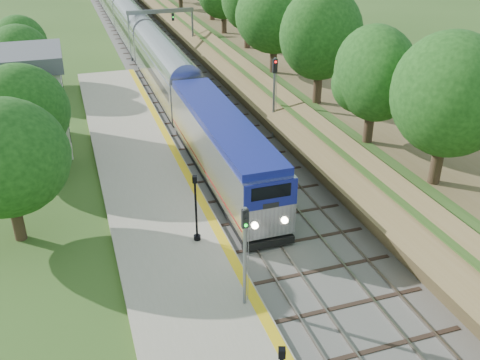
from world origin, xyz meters
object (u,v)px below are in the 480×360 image
object	(u,v)px
train	(124,17)
signal_platform	(245,246)
station_building	(10,103)
signal_farside	(274,90)
lamppost_far	(196,212)
signal_gantry	(161,21)

from	to	relation	value
train	signal_platform	world-z (taller)	signal_platform
station_building	signal_farside	distance (m)	20.60
station_building	signal_farside	size ratio (longest dim) A/B	1.26
lamppost_far	signal_platform	bearing A→B (deg)	-82.23
signal_gantry	lamppost_far	size ratio (longest dim) A/B	2.05
signal_gantry	signal_farside	distance (m)	29.27
signal_farside	signal_platform	bearing A→B (deg)	-115.07
signal_platform	signal_farside	distance (m)	21.49
station_building	signal_gantry	distance (m)	29.94
train	signal_gantry	bearing A→B (deg)	-81.97
signal_gantry	station_building	bearing A→B (deg)	-123.38
lamppost_far	signal_platform	world-z (taller)	signal_platform
train	signal_farside	xyz separation A→B (m)	(6.20, -46.55, 1.93)
signal_gantry	signal_farside	bearing A→B (deg)	-82.68
train	signal_platform	distance (m)	66.08
train	signal_platform	bearing A→B (deg)	-92.52
station_building	train	bearing A→B (deg)	71.78
station_building	train	world-z (taller)	station_building
signal_gantry	signal_platform	world-z (taller)	signal_gantry
train	lamppost_far	xyz separation A→B (m)	(-3.73, -59.92, -0.14)
station_building	train	xyz separation A→B (m)	(14.00, 42.51, -1.73)
signal_platform	signal_farside	world-z (taller)	signal_farside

